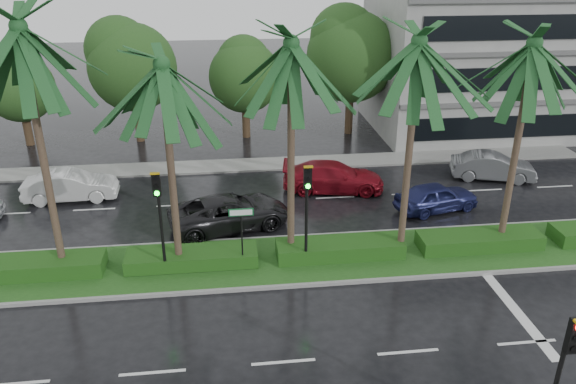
{
  "coord_description": "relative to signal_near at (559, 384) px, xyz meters",
  "views": [
    {
      "loc": [
        -1.49,
        -18.72,
        11.91
      ],
      "look_at": [
        0.92,
        1.5,
        2.89
      ],
      "focal_mm": 35.0,
      "sensor_mm": 36.0,
      "label": 1
    }
  ],
  "objects": [
    {
      "name": "ground",
      "position": [
        -6.0,
        9.39,
        -2.5
      ],
      "size": [
        120.0,
        120.0,
        0.0
      ],
      "primitive_type": "plane",
      "color": "black",
      "rests_on": "ground"
    },
    {
      "name": "far_sidewalk",
      "position": [
        -6.0,
        21.39,
        -2.44
      ],
      "size": [
        40.0,
        2.0,
        0.12
      ],
      "primitive_type": "cube",
      "color": "slate",
      "rests_on": "ground"
    },
    {
      "name": "median",
      "position": [
        -6.0,
        10.39,
        -2.42
      ],
      "size": [
        36.0,
        4.0,
        0.15
      ],
      "color": "gray",
      "rests_on": "ground"
    },
    {
      "name": "hedge",
      "position": [
        -6.0,
        10.39,
        -2.05
      ],
      "size": [
        35.2,
        1.4,
        0.6
      ],
      "color": "#1D4212",
      "rests_on": "median"
    },
    {
      "name": "lane_markings",
      "position": [
        -2.96,
        8.96,
        -2.5
      ],
      "size": [
        34.0,
        13.06,
        0.01
      ],
      "color": "silver",
      "rests_on": "ground"
    },
    {
      "name": "palm_row",
      "position": [
        -7.25,
        10.41,
        5.68
      ],
      "size": [
        26.3,
        4.2,
        10.1
      ],
      "color": "#3E2E24",
      "rests_on": "median"
    },
    {
      "name": "signal_near",
      "position": [
        0.0,
        0.0,
        0.0
      ],
      "size": [
        0.34,
        0.45,
        4.36
      ],
      "color": "black",
      "rests_on": "near_sidewalk"
    },
    {
      "name": "signal_median_left",
      "position": [
        -10.0,
        9.69,
        0.49
      ],
      "size": [
        0.34,
        0.42,
        4.36
      ],
      "color": "black",
      "rests_on": "median"
    },
    {
      "name": "signal_median_right",
      "position": [
        -4.5,
        9.69,
        0.49
      ],
      "size": [
        0.34,
        0.42,
        4.36
      ],
      "color": "black",
      "rests_on": "median"
    },
    {
      "name": "street_sign",
      "position": [
        -7.0,
        9.87,
        -0.38
      ],
      "size": [
        0.95,
        0.09,
        2.6
      ],
      "color": "black",
      "rests_on": "median"
    },
    {
      "name": "bg_trees",
      "position": [
        -4.24,
        26.98,
        2.45
      ],
      "size": [
        32.76,
        5.92,
        8.56
      ],
      "color": "#3C271B",
      "rests_on": "ground"
    },
    {
      "name": "building",
      "position": [
        11.0,
        27.39,
        3.5
      ],
      "size": [
        16.0,
        10.0,
        12.0
      ],
      "primitive_type": "cube",
      "color": "gray",
      "rests_on": "ground"
    },
    {
      "name": "car_white",
      "position": [
        -15.31,
        17.76,
        -1.75
      ],
      "size": [
        1.8,
        4.64,
        1.51
      ],
      "primitive_type": "imported",
      "rotation": [
        0.0,
        0.0,
        1.62
      ],
      "color": "silver",
      "rests_on": "ground"
    },
    {
      "name": "car_darkgrey",
      "position": [
        -7.42,
        13.73,
        -1.74
      ],
      "size": [
        3.83,
        5.94,
        1.52
      ],
      "primitive_type": "imported",
      "rotation": [
        0.0,
        0.0,
        1.83
      ],
      "color": "black",
      "rests_on": "ground"
    },
    {
      "name": "car_red",
      "position": [
        -1.92,
        17.34,
        -1.74
      ],
      "size": [
        2.92,
        5.52,
        1.53
      ],
      "primitive_type": "imported",
      "rotation": [
        0.0,
        0.0,
        1.42
      ],
      "color": "maroon",
      "rests_on": "ground"
    },
    {
      "name": "car_blue",
      "position": [
        2.58,
        14.37,
        -1.8
      ],
      "size": [
        2.58,
        4.39,
        1.4
      ],
      "primitive_type": "imported",
      "rotation": [
        0.0,
        0.0,
        1.81
      ],
      "color": "navy",
      "rests_on": "ground"
    },
    {
      "name": "car_grey",
      "position": [
        7.08,
        17.83,
        -1.77
      ],
      "size": [
        2.7,
        4.7,
        1.46
      ],
      "primitive_type": "imported",
      "rotation": [
        0.0,
        0.0,
        1.29
      ],
      "color": "slate",
      "rests_on": "ground"
    }
  ]
}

